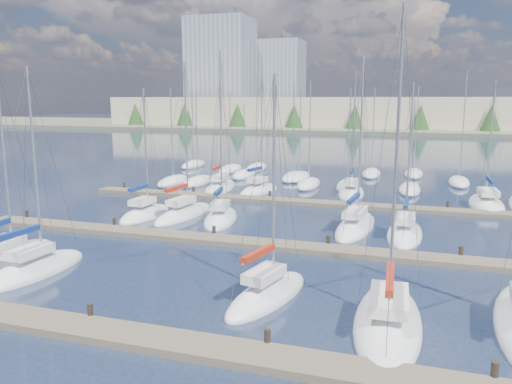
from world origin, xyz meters
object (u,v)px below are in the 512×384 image
(sailboat_q, at_px, (486,204))
(sailboat_c, at_px, (35,269))
(sailboat_l, at_px, (405,233))
(sailboat_j, at_px, (221,218))
(sailboat_p, at_px, (351,193))
(sailboat_k, at_px, (356,226))
(sailboat_i, at_px, (184,214))
(sailboat_h, at_px, (145,214))
(sailboat_n, at_px, (220,188))
(sailboat_b, at_px, (6,262))
(sailboat_e, at_px, (388,322))
(sailboat_d, at_px, (267,295))
(sailboat_o, at_px, (259,190))

(sailboat_q, distance_m, sailboat_c, 37.56)
(sailboat_l, relative_size, sailboat_j, 0.97)
(sailboat_q, relative_size, sailboat_p, 0.92)
(sailboat_k, bearing_deg, sailboat_i, -174.38)
(sailboat_j, distance_m, sailboat_i, 3.52)
(sailboat_c, relative_size, sailboat_i, 0.91)
(sailboat_h, height_order, sailboat_i, sailboat_i)
(sailboat_n, xyz_separation_m, sailboat_p, (13.75, 1.29, -0.01))
(sailboat_j, relative_size, sailboat_h, 1.06)
(sailboat_n, distance_m, sailboat_b, 26.85)
(sailboat_e, bearing_deg, sailboat_h, 142.23)
(sailboat_e, bearing_deg, sailboat_l, 86.81)
(sailboat_e, bearing_deg, sailboat_d, 165.95)
(sailboat_n, relative_size, sailboat_o, 1.23)
(sailboat_p, bearing_deg, sailboat_j, -124.35)
(sailboat_i, bearing_deg, sailboat_q, 32.38)
(sailboat_c, xyz_separation_m, sailboat_i, (1.95, 14.90, 0.01))
(sailboat_l, bearing_deg, sailboat_p, 111.91)
(sailboat_n, relative_size, sailboat_c, 1.27)
(sailboat_j, bearing_deg, sailboat_k, -7.63)
(sailboat_b, bearing_deg, sailboat_d, -10.60)
(sailboat_l, height_order, sailboat_j, sailboat_j)
(sailboat_c, xyz_separation_m, sailboat_e, (19.15, -0.84, -0.00))
(sailboat_p, relative_size, sailboat_e, 0.92)
(sailboat_b, xyz_separation_m, sailboat_h, (1.56, 13.19, 0.01))
(sailboat_l, bearing_deg, sailboat_j, -179.96)
(sailboat_d, xyz_separation_m, sailboat_b, (-16.04, 0.20, -0.02))
(sailboat_l, height_order, sailboat_e, sailboat_e)
(sailboat_o, relative_size, sailboat_e, 0.89)
(sailboat_e, height_order, sailboat_h, sailboat_e)
(sailboat_h, bearing_deg, sailboat_d, -40.61)
(sailboat_n, bearing_deg, sailboat_c, -97.57)
(sailboat_l, xyz_separation_m, sailboat_h, (-20.56, -0.34, 0.00))
(sailboat_b, height_order, sailboat_e, sailboat_e)
(sailboat_o, relative_size, sailboat_b, 1.01)
(sailboat_p, distance_m, sailboat_e, 29.89)
(sailboat_o, bearing_deg, sailboat_j, -73.18)
(sailboat_e, distance_m, sailboat_i, 23.31)
(sailboat_c, distance_m, sailboat_k, 21.96)
(sailboat_n, bearing_deg, sailboat_b, -103.19)
(sailboat_c, xyz_separation_m, sailboat_b, (-2.63, 0.60, -0.01))
(sailboat_n, height_order, sailboat_l, sailboat_n)
(sailboat_n, relative_size, sailboat_i, 1.16)
(sailboat_b, relative_size, sailboat_p, 0.96)
(sailboat_j, relative_size, sailboat_b, 0.95)
(sailboat_b, bearing_deg, sailboat_q, 32.33)
(sailboat_c, height_order, sailboat_k, sailboat_k)
(sailboat_j, xyz_separation_m, sailboat_e, (13.72, -15.20, -0.00))
(sailboat_o, distance_m, sailboat_b, 27.41)
(sailboat_l, relative_size, sailboat_p, 0.88)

